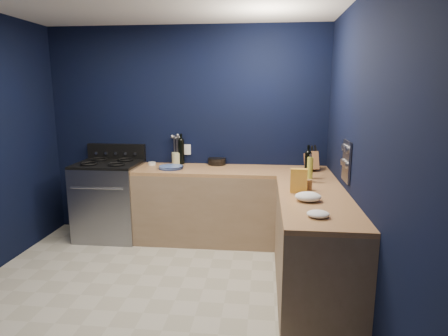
# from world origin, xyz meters

# --- Properties ---
(floor) EXTENTS (3.50, 3.50, 0.02)m
(floor) POSITION_xyz_m (0.00, 0.00, -0.01)
(floor) COLOR #ADA798
(floor) RESTS_ON ground
(wall_back) EXTENTS (3.50, 0.02, 2.60)m
(wall_back) POSITION_xyz_m (0.00, 1.76, 1.30)
(wall_back) COLOR black
(wall_back) RESTS_ON ground
(wall_right) EXTENTS (0.02, 3.50, 2.60)m
(wall_right) POSITION_xyz_m (1.76, 0.00, 1.30)
(wall_right) COLOR black
(wall_right) RESTS_ON ground
(wall_front) EXTENTS (3.50, 0.02, 2.60)m
(wall_front) POSITION_xyz_m (0.00, -1.76, 1.30)
(wall_front) COLOR black
(wall_front) RESTS_ON ground
(cab_back) EXTENTS (2.30, 0.63, 0.86)m
(cab_back) POSITION_xyz_m (0.60, 1.44, 0.43)
(cab_back) COLOR #8A7055
(cab_back) RESTS_ON floor
(top_back) EXTENTS (2.30, 0.63, 0.04)m
(top_back) POSITION_xyz_m (0.60, 1.44, 0.88)
(top_back) COLOR brown
(top_back) RESTS_ON cab_back
(cab_right) EXTENTS (0.63, 1.67, 0.86)m
(cab_right) POSITION_xyz_m (1.44, 0.29, 0.43)
(cab_right) COLOR #8A7055
(cab_right) RESTS_ON floor
(top_right) EXTENTS (0.63, 1.67, 0.04)m
(top_right) POSITION_xyz_m (1.44, 0.29, 0.88)
(top_right) COLOR brown
(top_right) RESTS_ON cab_right
(gas_range) EXTENTS (0.76, 0.66, 0.92)m
(gas_range) POSITION_xyz_m (-0.93, 1.42, 0.46)
(gas_range) COLOR gray
(gas_range) RESTS_ON floor
(oven_door) EXTENTS (0.59, 0.02, 0.42)m
(oven_door) POSITION_xyz_m (-0.93, 1.10, 0.45)
(oven_door) COLOR black
(oven_door) RESTS_ON gas_range
(cooktop) EXTENTS (0.76, 0.66, 0.03)m
(cooktop) POSITION_xyz_m (-0.93, 1.42, 0.94)
(cooktop) COLOR black
(cooktop) RESTS_ON gas_range
(backguard) EXTENTS (0.76, 0.06, 0.20)m
(backguard) POSITION_xyz_m (-0.93, 1.72, 1.04)
(backguard) COLOR black
(backguard) RESTS_ON gas_range
(spice_panel) EXTENTS (0.02, 0.28, 0.38)m
(spice_panel) POSITION_xyz_m (1.74, 0.55, 1.18)
(spice_panel) COLOR gray
(spice_panel) RESTS_ON wall_right
(wall_outlet) EXTENTS (0.09, 0.02, 0.13)m
(wall_outlet) POSITION_xyz_m (0.00, 1.74, 1.08)
(wall_outlet) COLOR white
(wall_outlet) RESTS_ON wall_back
(plate_stack) EXTENTS (0.35, 0.35, 0.04)m
(plate_stack) POSITION_xyz_m (-0.13, 1.37, 0.92)
(plate_stack) COLOR #335B8C
(plate_stack) RESTS_ON top_back
(ramekin) EXTENTS (0.10, 0.10, 0.04)m
(ramekin) POSITION_xyz_m (-0.42, 1.58, 0.92)
(ramekin) COLOR white
(ramekin) RESTS_ON top_back
(utensil_crock) EXTENTS (0.15, 0.15, 0.15)m
(utensil_crock) POSITION_xyz_m (-0.13, 1.69, 0.97)
(utensil_crock) COLOR beige
(utensil_crock) RESTS_ON top_back
(wine_bottle_back) EXTENTS (0.08, 0.08, 0.31)m
(wine_bottle_back) POSITION_xyz_m (-0.07, 1.69, 1.05)
(wine_bottle_back) COLOR black
(wine_bottle_back) RESTS_ON top_back
(lemon_basket) EXTENTS (0.28, 0.28, 0.08)m
(lemon_basket) POSITION_xyz_m (0.39, 1.69, 0.94)
(lemon_basket) COLOR black
(lemon_basket) RESTS_ON top_back
(knife_block) EXTENTS (0.16, 0.27, 0.26)m
(knife_block) POSITION_xyz_m (1.53, 1.47, 1.01)
(knife_block) COLOR brown
(knife_block) RESTS_ON top_back
(wine_bottle_right) EXTENTS (0.09, 0.09, 0.28)m
(wine_bottle_right) POSITION_xyz_m (1.44, 1.01, 1.04)
(wine_bottle_right) COLOR black
(wine_bottle_right) RESTS_ON top_right
(oil_bottle) EXTENTS (0.08, 0.08, 0.26)m
(oil_bottle) POSITION_xyz_m (1.44, 0.86, 1.03)
(oil_bottle) COLOR #ACAF3A
(oil_bottle) RESTS_ON top_right
(spice_jar_near) EXTENTS (0.05, 0.05, 0.09)m
(spice_jar_near) POSITION_xyz_m (1.38, 0.54, 0.95)
(spice_jar_near) COLOR olive
(spice_jar_near) RESTS_ON top_right
(spice_jar_far) EXTENTS (0.06, 0.06, 0.10)m
(spice_jar_far) POSITION_xyz_m (1.41, 0.55, 0.95)
(spice_jar_far) COLOR olive
(spice_jar_far) RESTS_ON top_right
(crouton_bag) EXTENTS (0.16, 0.08, 0.22)m
(crouton_bag) POSITION_xyz_m (1.30, 0.44, 1.01)
(crouton_bag) COLOR #CB582D
(crouton_bag) RESTS_ON top_right
(towel_front) EXTENTS (0.26, 0.24, 0.08)m
(towel_front) POSITION_xyz_m (1.36, 0.16, 0.94)
(towel_front) COLOR white
(towel_front) RESTS_ON top_right
(towel_end) EXTENTS (0.21, 0.19, 0.05)m
(towel_end) POSITION_xyz_m (1.38, -0.26, 0.93)
(towel_end) COLOR white
(towel_end) RESTS_ON top_right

